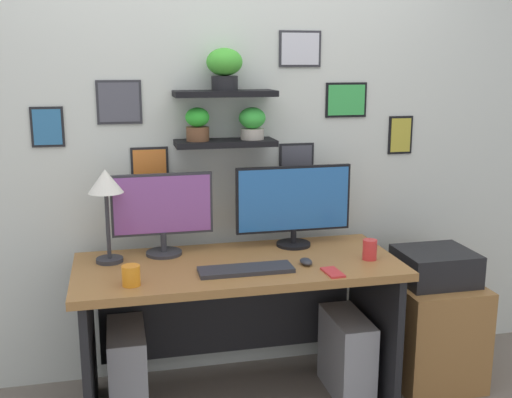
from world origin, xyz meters
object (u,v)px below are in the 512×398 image
at_px(printer, 435,266).
at_px(pen_cup, 370,250).
at_px(computer_tower_left, 128,370).
at_px(computer_tower_right, 347,354).
at_px(drawer_cabinet, 431,330).
at_px(desk_lamp, 106,190).
at_px(cell_phone, 333,272).
at_px(monitor_right, 294,203).
at_px(monitor_left, 162,210).
at_px(keyboard, 246,270).
at_px(computer_mouse, 306,262).
at_px(coffee_mug, 131,275).
at_px(desk, 236,300).

bearing_deg(printer, pen_cup, -165.25).
xyz_separation_m(computer_tower_left, computer_tower_right, (1.12, -0.08, -0.00)).
bearing_deg(drawer_cabinet, pen_cup, -165.25).
bearing_deg(desk_lamp, cell_phone, -21.84).
distance_m(monitor_right, pen_cup, 0.47).
xyz_separation_m(pen_cup, printer, (0.43, 0.11, -0.16)).
relative_size(monitor_left, cell_phone, 3.58).
bearing_deg(keyboard, printer, 8.27).
height_order(computer_mouse, desk_lamp, desk_lamp).
bearing_deg(monitor_right, monitor_left, -179.98).
bearing_deg(desk_lamp, pen_cup, -11.22).
distance_m(coffee_mug, drawer_cabinet, 1.68).
relative_size(drawer_cabinet, printer, 1.47).
xyz_separation_m(cell_phone, printer, (0.67, 0.27, -0.11)).
distance_m(monitor_right, drawer_cabinet, 1.03).
distance_m(desk, computer_tower_right, 0.66).
bearing_deg(monitor_left, coffee_mug, -112.75).
distance_m(pen_cup, printer, 0.47).
xyz_separation_m(monitor_left, pen_cup, (0.98, -0.31, -0.18)).
relative_size(monitor_left, computer_tower_left, 1.16).
relative_size(desk, coffee_mug, 17.38).
distance_m(desk, desk_lamp, 0.84).
height_order(desk, coffee_mug, coffee_mug).
relative_size(desk, drawer_cabinet, 2.79).
bearing_deg(monitor_left, pen_cup, -17.75).
relative_size(cell_phone, coffee_mug, 1.56).
distance_m(desk, cell_phone, 0.54).
relative_size(desk, printer, 4.12).
height_order(monitor_left, monitor_right, monitor_right).
distance_m(drawer_cabinet, computer_tower_left, 1.62).
xyz_separation_m(monitor_left, computer_mouse, (0.65, -0.32, -0.21)).
height_order(printer, computer_tower_left, printer).
xyz_separation_m(monitor_left, desk_lamp, (-0.27, -0.07, 0.13)).
bearing_deg(coffee_mug, keyboard, 6.67).
height_order(drawer_cabinet, printer, printer).
relative_size(monitor_left, printer, 1.32).
relative_size(keyboard, cell_phone, 3.14).
bearing_deg(monitor_right, pen_cup, -46.33).
bearing_deg(cell_phone, monitor_right, 92.95).
distance_m(monitor_right, computer_mouse, 0.39).
bearing_deg(printer, desk_lamp, 175.38).
xyz_separation_m(pen_cup, computer_tower_right, (-0.07, 0.07, -0.59)).
bearing_deg(computer_mouse, monitor_right, 84.89).
relative_size(desk_lamp, drawer_cabinet, 0.81).
relative_size(coffee_mug, computer_tower_left, 0.21).
height_order(monitor_left, desk_lamp, desk_lamp).
xyz_separation_m(monitor_right, computer_mouse, (-0.03, -0.32, -0.21)).
distance_m(drawer_cabinet, printer, 0.36).
bearing_deg(cell_phone, desk_lamp, 154.55).
xyz_separation_m(desk, computer_tower_left, (-0.55, 0.01, -0.32)).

